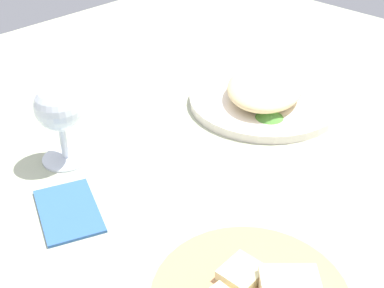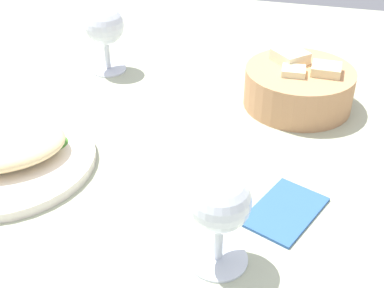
{
  "view_description": "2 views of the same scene",
  "coord_description": "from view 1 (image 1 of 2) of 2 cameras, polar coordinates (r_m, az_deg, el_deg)",
  "views": [
    {
      "loc": [
        46.62,
        36.55,
        42.68
      ],
      "look_at": [
        5.25,
        -4.04,
        4.65
      ],
      "focal_mm": 48.75,
      "sensor_mm": 36.0,
      "label": 1
    },
    {
      "loc": [
        23.05,
        -59.2,
        43.14
      ],
      "look_at": [
        8.54,
        -3.55,
        4.34
      ],
      "focal_mm": 48.34,
      "sensor_mm": 36.0,
      "label": 2
    }
  ],
  "objects": [
    {
      "name": "ground_plane",
      "position": [
        0.74,
        5.12,
        -3.29
      ],
      "size": [
        140.0,
        140.0,
        2.0
      ],
      "primitive_type": "cube",
      "color": "#ABB192"
    },
    {
      "name": "plate",
      "position": [
        0.89,
        7.88,
        4.74
      ],
      "size": [
        25.06,
        25.06,
        1.4
      ],
      "primitive_type": "cylinder",
      "color": "white",
      "rests_on": "ground_plane"
    },
    {
      "name": "omelette",
      "position": [
        0.88,
        8.01,
        6.25
      ],
      "size": [
        21.09,
        19.2,
        3.86
      ],
      "primitive_type": "ellipsoid",
      "rotation": [
        0.0,
        0.0,
        0.51
      ],
      "color": "beige",
      "rests_on": "plate"
    },
    {
      "name": "lettuce_garnish",
      "position": [
        0.82,
        8.51,
        3.36
      ],
      "size": [
        4.46,
        4.46,
        1.58
      ],
      "primitive_type": "cone",
      "color": "#488931",
      "rests_on": "plate"
    },
    {
      "name": "wine_glass_near",
      "position": [
        0.73,
        -14.36,
        3.41
      ],
      "size": [
        6.75,
        6.75,
        11.83
      ],
      "color": "silver",
      "rests_on": "ground_plane"
    },
    {
      "name": "folded_napkin",
      "position": [
        0.67,
        -13.38,
        -6.99
      ],
      "size": [
        10.7,
        12.85,
        0.8
      ],
      "primitive_type": "cube",
      "rotation": [
        0.0,
        0.0,
        1.17
      ],
      "color": "#2E5A9B",
      "rests_on": "ground_plane"
    }
  ]
}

